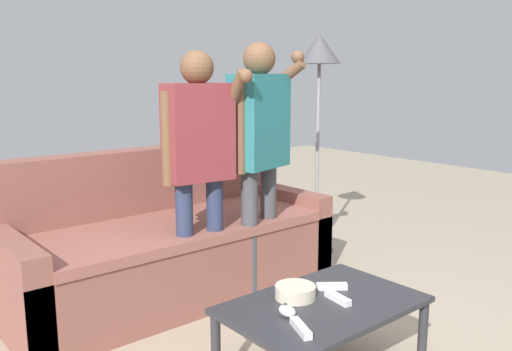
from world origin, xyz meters
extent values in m
cube|color=brown|center=(-0.06, 1.26, 0.21)|extent=(2.08, 0.89, 0.43)
cube|color=#94584D|center=(-0.06, 1.19, 0.46)|extent=(1.80, 0.77, 0.06)
cube|color=brown|center=(-0.06, 1.62, 0.67)|extent=(2.08, 0.18, 0.49)
cube|color=brown|center=(-1.03, 1.26, 0.29)|extent=(0.14, 0.89, 0.57)
cube|color=brown|center=(0.92, 1.26, 0.29)|extent=(0.14, 0.89, 0.57)
cube|color=#2D2D33|center=(-0.07, -0.07, 0.37)|extent=(0.90, 0.58, 0.03)
cylinder|color=#2D2D33|center=(0.35, -0.33, 0.18)|extent=(0.04, 0.04, 0.36)
cylinder|color=#2D2D33|center=(0.35, 0.19, 0.18)|extent=(0.04, 0.04, 0.36)
cylinder|color=beige|center=(-0.13, 0.05, 0.42)|extent=(0.19, 0.19, 0.06)
ellipsoid|color=white|center=(-0.29, -0.07, 0.41)|extent=(0.06, 0.09, 0.05)
cylinder|color=#4C4C51|center=(-0.29, -0.06, 0.44)|extent=(0.02, 0.02, 0.01)
cylinder|color=#2D2D33|center=(1.28, 1.26, 0.01)|extent=(0.28, 0.28, 0.02)
cylinder|color=gray|center=(1.28, 1.26, 0.75)|extent=(0.03, 0.03, 1.47)
cone|color=#4C4C51|center=(1.28, 1.26, 1.60)|extent=(0.32, 0.32, 0.22)
cylinder|color=#47474C|center=(0.27, 0.87, 0.42)|extent=(0.10, 0.10, 0.83)
cylinder|color=#47474C|center=(0.47, 0.92, 0.42)|extent=(0.10, 0.10, 0.83)
cube|color=#28757A|center=(0.37, 0.89, 1.12)|extent=(0.44, 0.30, 0.57)
sphere|color=brown|center=(0.37, 0.89, 1.50)|extent=(0.20, 0.20, 0.20)
cylinder|color=brown|center=(0.18, 0.84, 1.09)|extent=(0.07, 0.07, 0.54)
cylinder|color=#28757A|center=(0.56, 0.95, 1.23)|extent=(0.07, 0.07, 0.27)
cylinder|color=brown|center=(0.58, 0.87, 1.40)|extent=(0.13, 0.27, 0.21)
sphere|color=brown|center=(0.60, 0.80, 1.51)|extent=(0.08, 0.08, 0.08)
cylinder|color=#2D3856|center=(-0.16, 0.93, 0.40)|extent=(0.10, 0.10, 0.80)
cylinder|color=#2D3856|center=(0.04, 0.91, 0.40)|extent=(0.10, 0.10, 0.80)
cube|color=brown|center=(-0.06, 0.92, 1.08)|extent=(0.40, 0.24, 0.55)
sphere|color=brown|center=(-0.06, 0.92, 1.44)|extent=(0.19, 0.19, 0.19)
cylinder|color=brown|center=(-0.25, 0.94, 1.05)|extent=(0.07, 0.07, 0.52)
cylinder|color=brown|center=(0.13, 0.90, 1.18)|extent=(0.07, 0.07, 0.26)
cylinder|color=brown|center=(0.12, 0.80, 1.32)|extent=(0.08, 0.21, 0.25)
sphere|color=brown|center=(0.11, 0.70, 1.39)|extent=(0.08, 0.08, 0.08)
cube|color=white|center=(-0.34, -0.21, 0.40)|extent=(0.10, 0.16, 0.03)
cylinder|color=silver|center=(-0.33, -0.18, 0.42)|extent=(0.01, 0.01, 0.00)
cube|color=silver|center=(-0.36, -0.25, 0.42)|extent=(0.02, 0.02, 0.00)
cube|color=white|center=(0.08, 0.01, 0.40)|extent=(0.14, 0.12, 0.03)
cylinder|color=silver|center=(0.05, 0.02, 0.42)|extent=(0.01, 0.01, 0.00)
cube|color=silver|center=(0.11, -0.02, 0.42)|extent=(0.02, 0.02, 0.00)
cube|color=white|center=(-0.01, -0.10, 0.40)|extent=(0.06, 0.16, 0.03)
cylinder|color=silver|center=(0.00, -0.08, 0.42)|extent=(0.01, 0.01, 0.00)
cube|color=silver|center=(-0.01, -0.15, 0.42)|extent=(0.02, 0.02, 0.00)
camera|label=1|loc=(-1.76, -1.62, 1.40)|focal=37.58mm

